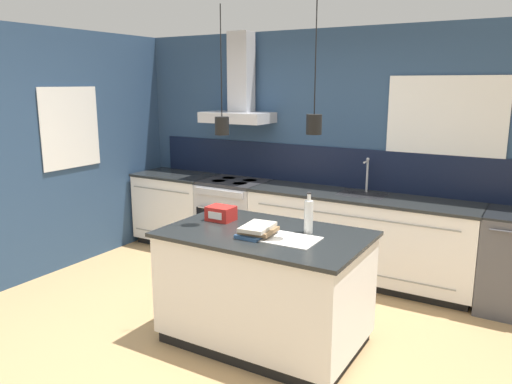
{
  "coord_description": "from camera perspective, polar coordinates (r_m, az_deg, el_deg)",
  "views": [
    {
      "loc": [
        2.14,
        -3.12,
        2.03
      ],
      "look_at": [
        -0.13,
        0.73,
        1.05
      ],
      "focal_mm": 35.0,
      "sensor_mm": 36.0,
      "label": 1
    }
  ],
  "objects": [
    {
      "name": "ground_plane",
      "position": [
        4.3,
        -3.52,
        -15.86
      ],
      "size": [
        16.0,
        16.0,
        0.0
      ],
      "primitive_type": "plane",
      "color": "tan",
      "rests_on": "ground"
    },
    {
      "name": "wall_back",
      "position": [
        5.62,
        7.29,
        5.36
      ],
      "size": [
        5.6,
        2.04,
        2.6
      ],
      "color": "navy",
      "rests_on": "ground_plane"
    },
    {
      "name": "wall_left",
      "position": [
        6.0,
        -19.45,
        4.72
      ],
      "size": [
        0.08,
        3.8,
        2.6
      ],
      "color": "navy",
      "rests_on": "ground_plane"
    },
    {
      "name": "counter_run_left",
      "position": [
        6.46,
        -8.92,
        -1.85
      ],
      "size": [
        1.01,
        0.64,
        0.91
      ],
      "color": "black",
      "rests_on": "ground_plane"
    },
    {
      "name": "counter_run_sink",
      "position": [
        5.31,
        11.67,
        -5.07
      ],
      "size": [
        2.35,
        0.64,
        1.27
      ],
      "color": "black",
      "rests_on": "ground_plane"
    },
    {
      "name": "oven_range",
      "position": [
        5.96,
        -2.49,
        -2.98
      ],
      "size": [
        0.74,
        0.66,
        0.91
      ],
      "color": "#B5B5BA",
      "rests_on": "ground_plane"
    },
    {
      "name": "kitchen_island",
      "position": [
        3.99,
        1.02,
        -10.81
      ],
      "size": [
        1.55,
        0.98,
        0.91
      ],
      "color": "black",
      "rests_on": "ground_plane"
    },
    {
      "name": "bottle_on_island",
      "position": [
        3.81,
        6.03,
        -2.73
      ],
      "size": [
        0.07,
        0.07,
        0.32
      ],
      "color": "silver",
      "rests_on": "kitchen_island"
    },
    {
      "name": "book_stack",
      "position": [
        3.74,
        0.18,
        -4.38
      ],
      "size": [
        0.25,
        0.33,
        0.08
      ],
      "color": "#335684",
      "rests_on": "kitchen_island"
    },
    {
      "name": "red_supply_box",
      "position": [
        4.16,
        -4.03,
        -2.45
      ],
      "size": [
        0.22,
        0.18,
        0.12
      ],
      "color": "red",
      "rests_on": "kitchen_island"
    },
    {
      "name": "paper_pile",
      "position": [
        3.66,
        4.04,
        -5.45
      ],
      "size": [
        0.39,
        0.32,
        0.01
      ],
      "color": "silver",
      "rests_on": "kitchen_island"
    }
  ]
}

